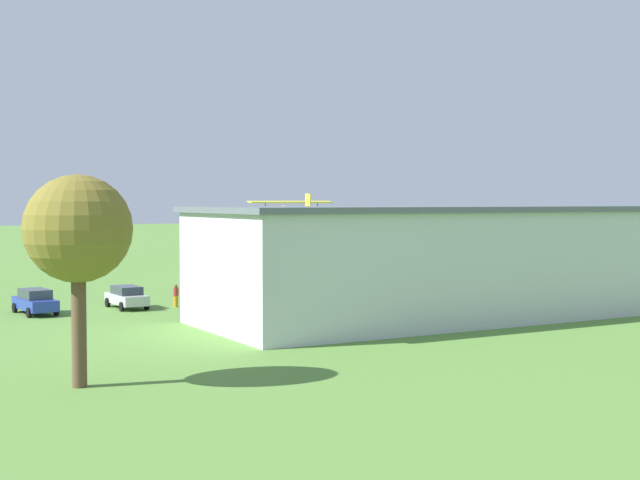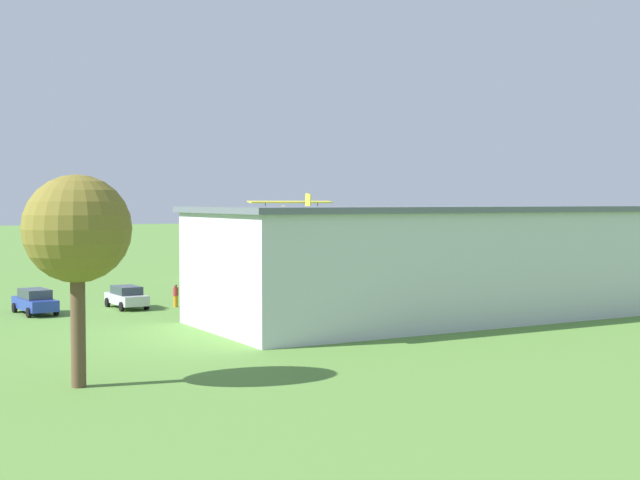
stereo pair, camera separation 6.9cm
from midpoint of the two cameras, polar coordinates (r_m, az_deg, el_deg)
ground_plane at (r=85.65m, az=-6.77°, el=-2.46°), size 400.00×400.00×0.00m
hangar at (r=56.59m, az=6.98°, el=-1.42°), size 29.94×13.59×7.07m
biplane at (r=86.31m, az=-1.60°, el=1.70°), size 8.68×7.58×3.75m
car_silver at (r=62.97m, az=-12.23°, el=-3.56°), size 2.27×4.50×1.54m
car_blue at (r=61.35m, az=-17.73°, el=-3.74°), size 2.48×4.83×1.65m
truck_box_grey at (r=77.13m, az=9.68°, el=-1.81°), size 6.43×3.02×3.02m
person_by_parked_cars at (r=72.10m, az=-1.61°, el=-2.68°), size 0.43×0.43×1.76m
person_walking_on_apron at (r=63.12m, az=-9.18°, el=-3.54°), size 0.53×0.53×1.58m
person_near_hangar_door at (r=71.83m, az=1.75°, el=-2.76°), size 0.40×0.40×1.63m
person_crossing_taxiway at (r=68.00m, az=-4.23°, el=-3.03°), size 0.39×0.39×1.69m
tree_at_field_edge at (r=36.49m, az=-15.22°, el=0.58°), size 4.30×4.30×8.46m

